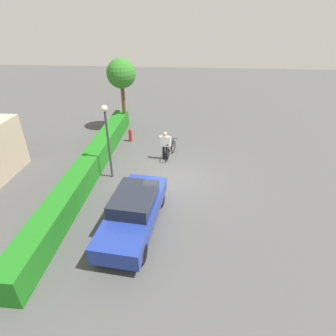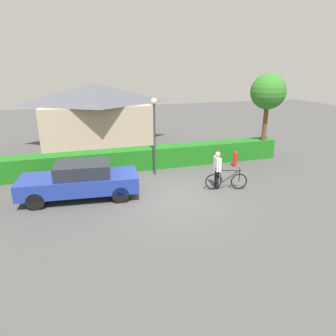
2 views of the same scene
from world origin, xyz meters
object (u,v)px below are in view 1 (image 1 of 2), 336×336
person_rider (165,144)px  street_lamp (107,132)px  parked_car_near (134,211)px  bicycle (170,150)px  fire_hydrant (130,135)px  tree_kerbside (121,74)px

person_rider → street_lamp: size_ratio=0.45×
parked_car_near → street_lamp: street_lamp is taller
bicycle → street_lamp: 4.10m
street_lamp → bicycle: bearing=-48.4°
bicycle → street_lamp: bearing=131.6°
bicycle → person_rider: 0.68m
bicycle → street_lamp: street_lamp is taller
fire_hydrant → tree_kerbside: bearing=20.6°
fire_hydrant → bicycle: bearing=-125.6°
tree_kerbside → fire_hydrant: (-2.14, -0.81, -3.19)m
street_lamp → fire_hydrant: (4.25, -0.05, -1.96)m
bicycle → person_rider: person_rider is taller
person_rider → street_lamp: (-2.05, 2.43, 1.45)m
tree_kerbside → parked_car_near: bearing=-165.5°
bicycle → street_lamp: (-2.37, 2.68, 1.99)m
parked_car_near → fire_hydrant: bearing=12.7°
bicycle → person_rider: (-0.32, 0.25, 0.55)m
person_rider → parked_car_near: bearing=173.5°
parked_car_near → fire_hydrant: parked_car_near is taller
parked_car_near → street_lamp: 4.22m
parked_car_near → bicycle: (5.83, -0.88, -0.36)m
street_lamp → fire_hydrant: size_ratio=4.44×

